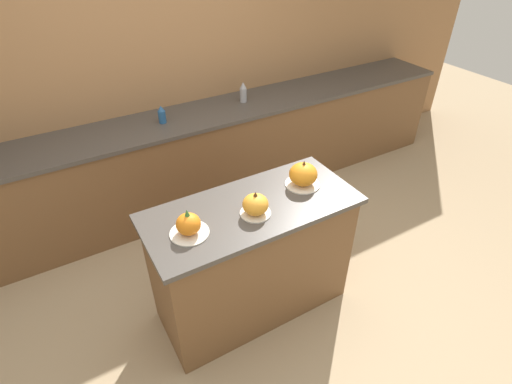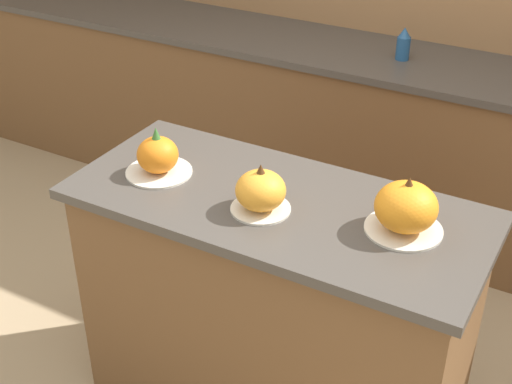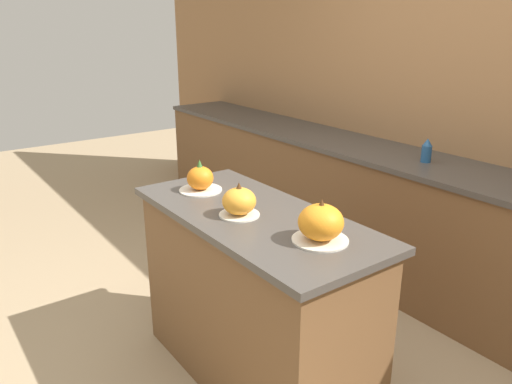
{
  "view_description": "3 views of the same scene",
  "coord_description": "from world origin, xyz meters",
  "px_view_note": "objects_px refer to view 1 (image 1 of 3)",
  "views": [
    {
      "loc": [
        -0.97,
        -1.7,
        2.45
      ],
      "look_at": [
        0.02,
        -0.02,
        1.04
      ],
      "focal_mm": 28.0,
      "sensor_mm": 36.0,
      "label": 1
    },
    {
      "loc": [
        0.89,
        -1.72,
        2.13
      ],
      "look_at": [
        -0.07,
        -0.02,
        0.95
      ],
      "focal_mm": 50.0,
      "sensor_mm": 36.0,
      "label": 2
    },
    {
      "loc": [
        1.77,
        -1.28,
        1.79
      ],
      "look_at": [
        -0.05,
        0.05,
        1.01
      ],
      "focal_mm": 35.0,
      "sensor_mm": 36.0,
      "label": 3
    }
  ],
  "objects_px": {
    "pumpkin_cake_left": "(189,225)",
    "pumpkin_cake_right": "(303,175)",
    "pumpkin_cake_center": "(255,205)",
    "bottle_tall": "(243,92)",
    "bottle_short": "(162,115)"
  },
  "relations": [
    {
      "from": "pumpkin_cake_left",
      "to": "pumpkin_cake_right",
      "type": "height_order",
      "value": "pumpkin_cake_right"
    },
    {
      "from": "pumpkin_cake_left",
      "to": "pumpkin_cake_right",
      "type": "xyz_separation_m",
      "value": [
        0.84,
        0.08,
        0.01
      ]
    },
    {
      "from": "pumpkin_cake_center",
      "to": "bottle_tall",
      "type": "distance_m",
      "value": 1.71
    },
    {
      "from": "pumpkin_cake_center",
      "to": "bottle_tall",
      "type": "height_order",
      "value": "bottle_tall"
    },
    {
      "from": "bottle_tall",
      "to": "bottle_short",
      "type": "relative_size",
      "value": 1.24
    },
    {
      "from": "pumpkin_cake_left",
      "to": "bottle_short",
      "type": "distance_m",
      "value": 1.49
    },
    {
      "from": "pumpkin_cake_center",
      "to": "pumpkin_cake_right",
      "type": "distance_m",
      "value": 0.44
    },
    {
      "from": "pumpkin_cake_center",
      "to": "bottle_short",
      "type": "xyz_separation_m",
      "value": [
        -0.06,
        1.48,
        0.01
      ]
    },
    {
      "from": "bottle_short",
      "to": "bottle_tall",
      "type": "bearing_deg",
      "value": 3.26
    },
    {
      "from": "pumpkin_cake_right",
      "to": "pumpkin_cake_left",
      "type": "bearing_deg",
      "value": -174.85
    },
    {
      "from": "pumpkin_cake_left",
      "to": "bottle_short",
      "type": "bearing_deg",
      "value": 76.24
    },
    {
      "from": "pumpkin_cake_right",
      "to": "bottle_short",
      "type": "xyz_separation_m",
      "value": [
        -0.49,
        1.37,
        -0.0
      ]
    },
    {
      "from": "bottle_tall",
      "to": "bottle_short",
      "type": "distance_m",
      "value": 0.82
    },
    {
      "from": "pumpkin_cake_center",
      "to": "pumpkin_cake_right",
      "type": "xyz_separation_m",
      "value": [
        0.43,
        0.11,
        0.01
      ]
    },
    {
      "from": "pumpkin_cake_left",
      "to": "bottle_short",
      "type": "relative_size",
      "value": 1.48
    }
  ]
}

